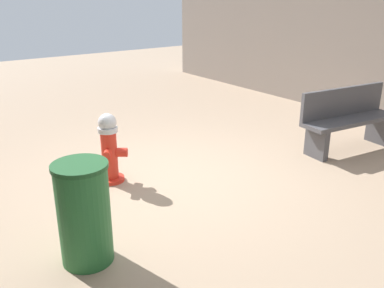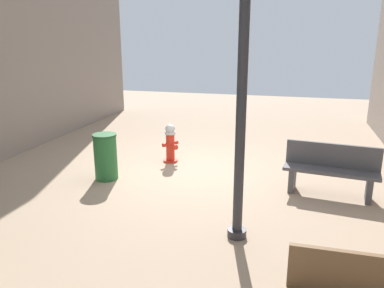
{
  "view_description": "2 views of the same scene",
  "coord_description": "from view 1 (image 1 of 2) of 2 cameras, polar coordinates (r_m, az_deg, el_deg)",
  "views": [
    {
      "loc": [
        2.74,
        4.12,
        2.33
      ],
      "look_at": [
        -0.08,
        0.28,
        0.58
      ],
      "focal_mm": 39.02,
      "sensor_mm": 36.0,
      "label": 1
    },
    {
      "loc": [
        -2.06,
        7.66,
        2.84
      ],
      "look_at": [
        -0.06,
        0.23,
        0.68
      ],
      "focal_mm": 35.59,
      "sensor_mm": 36.0,
      "label": 2
    }
  ],
  "objects": [
    {
      "name": "ground_plane",
      "position": [
        5.47,
        -2.42,
        -5.03
      ],
      "size": [
        23.4,
        23.4,
        0.0
      ],
      "primitive_type": "plane",
      "color": "tan"
    },
    {
      "name": "fire_hydrant",
      "position": [
        5.39,
        -11.21,
        -0.53
      ],
      "size": [
        0.39,
        0.4,
        0.91
      ],
      "color": "red",
      "rests_on": "ground_plane"
    },
    {
      "name": "bench_near",
      "position": [
        6.83,
        20.49,
        3.35
      ],
      "size": [
        1.72,
        0.65,
        0.95
      ],
      "color": "#4C4C51",
      "rests_on": "ground_plane"
    },
    {
      "name": "trash_bin",
      "position": [
        3.85,
        -14.53,
        -9.16
      ],
      "size": [
        0.49,
        0.49,
        0.96
      ],
      "color": "#266633",
      "rests_on": "ground_plane"
    }
  ]
}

